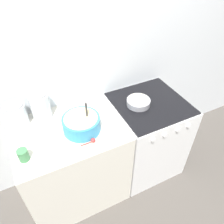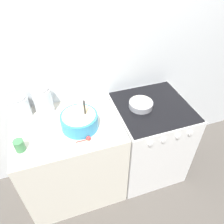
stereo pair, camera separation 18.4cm
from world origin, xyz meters
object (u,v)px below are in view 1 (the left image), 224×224
object	(u,v)px
storage_jar_middle	(41,108)
tin_can	(23,155)
stove	(145,136)
baking_pan	(138,102)
mixing_bowl	(81,123)
storage_jar_left	(17,116)

from	to	relation	value
storage_jar_middle	tin_can	distance (m)	0.44
storage_jar_middle	stove	bearing A→B (deg)	-13.96
baking_pan	mixing_bowl	bearing A→B (deg)	-172.06
storage_jar_middle	storage_jar_left	bearing A→B (deg)	-180.00
storage_jar_middle	tin_can	world-z (taller)	storage_jar_middle
baking_pan	tin_can	distance (m)	1.05
stove	tin_can	bearing A→B (deg)	-172.53
mixing_bowl	storage_jar_left	bearing A→B (deg)	146.78
baking_pan	storage_jar_middle	xyz separation A→B (m)	(-0.82, 0.21, 0.08)
mixing_bowl	storage_jar_middle	size ratio (longest dim) A/B	1.17
mixing_bowl	stove	bearing A→B (deg)	4.68
tin_can	stove	bearing A→B (deg)	7.47
stove	tin_can	size ratio (longest dim) A/B	9.60
stove	storage_jar_left	world-z (taller)	storage_jar_left
storage_jar_middle	mixing_bowl	bearing A→B (deg)	-49.55
storage_jar_left	tin_can	xyz separation A→B (m)	(-0.02, -0.38, -0.04)
storage_jar_left	tin_can	distance (m)	0.39
mixing_bowl	baking_pan	distance (m)	0.58
baking_pan	storage_jar_left	bearing A→B (deg)	168.37
mixing_bowl	storage_jar_middle	world-z (taller)	mixing_bowl
stove	mixing_bowl	distance (m)	0.86
storage_jar_middle	tin_can	size ratio (longest dim) A/B	2.69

